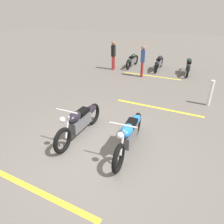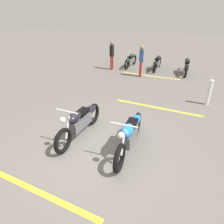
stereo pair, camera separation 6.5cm
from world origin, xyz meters
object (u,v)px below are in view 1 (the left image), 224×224
at_px(motorcycle_bright_foreground, 129,134).
at_px(bystander_near_row, 113,54).
at_px(motorcycle_row_left, 159,63).
at_px(motorcycle_row_center, 132,60).
at_px(motorcycle_row_far_left, 188,66).
at_px(bollard_post, 210,93).
at_px(motorcycle_dark_foreground, 81,121).
at_px(bystander_secondary, 143,60).

height_order(motorcycle_bright_foreground, bystander_near_row, bystander_near_row).
bearing_deg(motorcycle_row_left, motorcycle_row_center, 88.53).
xyz_separation_m(motorcycle_row_far_left, bystander_near_row, (-0.77, 4.22, 0.47)).
distance_m(motorcycle_row_far_left, motorcycle_row_left, 1.69).
distance_m(bystander_near_row, bollard_post, 6.26).
relative_size(motorcycle_row_center, bollard_post, 2.13).
height_order(motorcycle_dark_foreground, motorcycle_row_left, motorcycle_dark_foreground).
xyz_separation_m(bystander_near_row, bystander_secondary, (-0.73, -1.99, -0.02)).
bearing_deg(motorcycle_dark_foreground, bystander_near_row, -163.25).
relative_size(motorcycle_bright_foreground, bystander_near_row, 1.36).
xyz_separation_m(motorcycle_dark_foreground, bollard_post, (3.68, -3.33, 0.02)).
distance_m(motorcycle_bright_foreground, bystander_near_row, 7.84).
relative_size(motorcycle_dark_foreground, bollard_post, 2.30).
bearing_deg(motorcycle_row_far_left, bollard_post, -168.06).
bearing_deg(bystander_secondary, motorcycle_row_center, -80.85).
bearing_deg(motorcycle_row_center, bystander_near_row, 140.58).
bearing_deg(bystander_near_row, motorcycle_row_far_left, 16.28).
height_order(motorcycle_dark_foreground, bollard_post, motorcycle_dark_foreground).
xyz_separation_m(motorcycle_row_left, bollard_post, (-4.23, -2.79, 0.05)).
bearing_deg(motorcycle_bright_foreground, bystander_near_row, -156.39).
xyz_separation_m(motorcycle_bright_foreground, motorcycle_dark_foreground, (0.07, 1.47, 0.00)).
relative_size(motorcycle_bright_foreground, motorcycle_row_far_left, 1.01).
xyz_separation_m(motorcycle_bright_foreground, bystander_near_row, (7.02, 3.46, 0.46)).
distance_m(motorcycle_dark_foreground, bollard_post, 4.96).
bearing_deg(motorcycle_row_left, bystander_near_row, 110.32).
height_order(motorcycle_bright_foreground, motorcycle_row_far_left, motorcycle_bright_foreground).
xyz_separation_m(motorcycle_row_far_left, bystander_secondary, (-1.51, 2.24, 0.45)).
bearing_deg(bollard_post, motorcycle_row_far_left, 15.22).
relative_size(motorcycle_row_far_left, bystander_near_row, 1.34).
height_order(motorcycle_bright_foreground, motorcycle_dark_foreground, same).
bearing_deg(bystander_near_row, motorcycle_row_left, 26.56).
distance_m(motorcycle_bright_foreground, motorcycle_row_left, 8.03).
xyz_separation_m(motorcycle_dark_foreground, bystander_near_row, (6.95, 1.99, 0.46)).
relative_size(bystander_near_row, bollard_post, 1.70).
xyz_separation_m(motorcycle_row_center, bystander_near_row, (-0.99, 0.85, 0.50)).
height_order(motorcycle_dark_foreground, bystander_near_row, bystander_near_row).
relative_size(motorcycle_bright_foreground, motorcycle_dark_foreground, 1.00).
bearing_deg(motorcycle_row_left, motorcycle_row_far_left, -96.53).
bearing_deg(motorcycle_row_center, motorcycle_bright_foreground, -160.58).
xyz_separation_m(motorcycle_row_far_left, motorcycle_row_left, (0.18, 1.68, -0.01)).
height_order(motorcycle_row_left, bystander_near_row, bystander_near_row).
height_order(motorcycle_bright_foreground, bollard_post, motorcycle_bright_foreground).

